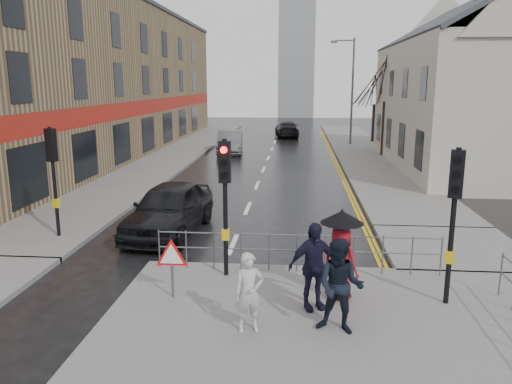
% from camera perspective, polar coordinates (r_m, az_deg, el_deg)
% --- Properties ---
extents(ground, '(120.00, 120.00, 0.00)m').
position_cam_1_polar(ground, '(12.54, -4.46, -10.30)').
color(ground, black).
rests_on(ground, ground).
extents(near_pavement, '(10.00, 9.00, 0.14)m').
position_cam_1_polar(near_pavement, '(9.29, 11.36, -18.68)').
color(near_pavement, '#605E5B').
rests_on(near_pavement, ground).
extents(left_pavement, '(4.00, 44.00, 0.14)m').
position_cam_1_polar(left_pavement, '(35.74, -8.87, 4.58)').
color(left_pavement, '#605E5B').
rests_on(left_pavement, ground).
extents(right_pavement, '(4.00, 40.00, 0.14)m').
position_cam_1_polar(right_pavement, '(37.00, 11.94, 4.72)').
color(right_pavement, '#605E5B').
rests_on(right_pavement, ground).
extents(pavement_bridge_right, '(4.00, 4.20, 0.14)m').
position_cam_1_polar(pavement_bridge_right, '(15.85, 21.48, -5.98)').
color(pavement_bridge_right, '#605E5B').
rests_on(pavement_bridge_right, ground).
extents(building_left_terrace, '(8.00, 42.00, 10.00)m').
position_cam_1_polar(building_left_terrace, '(36.20, -18.21, 12.05)').
color(building_left_terrace, '#8A724F').
rests_on(building_left_terrace, ground).
extents(building_right_cream, '(9.00, 16.40, 10.10)m').
position_cam_1_polar(building_right_cream, '(31.09, 24.23, 11.23)').
color(building_right_cream, '#B3AB9C').
rests_on(building_right_cream, ground).
extents(church_tower, '(5.00, 5.00, 18.00)m').
position_cam_1_polar(church_tower, '(73.53, 4.67, 15.59)').
color(church_tower, gray).
rests_on(church_tower, ground).
extents(traffic_signal_near_left, '(0.28, 0.27, 3.40)m').
position_cam_1_polar(traffic_signal_near_left, '(11.97, -3.56, 0.94)').
color(traffic_signal_near_left, black).
rests_on(traffic_signal_near_left, near_pavement).
extents(traffic_signal_near_right, '(0.34, 0.33, 3.40)m').
position_cam_1_polar(traffic_signal_near_right, '(11.16, 21.75, -0.77)').
color(traffic_signal_near_right, black).
rests_on(traffic_signal_near_right, near_pavement).
extents(traffic_signal_far_left, '(0.34, 0.33, 3.40)m').
position_cam_1_polar(traffic_signal_far_left, '(16.39, -22.21, 3.15)').
color(traffic_signal_far_left, black).
rests_on(traffic_signal_far_left, left_pavement).
extents(guard_railing_front, '(7.14, 0.04, 1.00)m').
position_cam_1_polar(guard_railing_front, '(12.65, 4.71, -5.95)').
color(guard_railing_front, '#595B5E').
rests_on(guard_railing_front, near_pavement).
extents(warning_sign, '(0.80, 0.07, 1.35)m').
position_cam_1_polar(warning_sign, '(11.22, -9.62, -7.52)').
color(warning_sign, '#595B5E').
rests_on(warning_sign, near_pavement).
extents(street_lamp, '(1.83, 0.25, 8.00)m').
position_cam_1_polar(street_lamp, '(39.60, 10.71, 11.99)').
color(street_lamp, '#595B5E').
rests_on(street_lamp, right_pavement).
extents(tree_near, '(2.40, 2.40, 6.58)m').
position_cam_1_polar(tree_near, '(33.87, 14.66, 12.51)').
color(tree_near, black).
rests_on(tree_near, right_pavement).
extents(tree_far, '(2.40, 2.40, 5.64)m').
position_cam_1_polar(tree_far, '(41.85, 13.45, 11.49)').
color(tree_far, black).
rests_on(tree_far, right_pavement).
extents(pedestrian_a, '(0.65, 0.51, 1.56)m').
position_cam_1_polar(pedestrian_a, '(9.68, -0.81, -11.42)').
color(pedestrian_a, '#B1B2AD').
rests_on(pedestrian_a, near_pavement).
extents(pedestrian_b, '(1.05, 0.91, 1.85)m').
position_cam_1_polar(pedestrian_b, '(9.71, 9.61, -10.58)').
color(pedestrian_b, black).
rests_on(pedestrian_b, near_pavement).
extents(pedestrian_with_umbrella, '(0.97, 0.96, 2.01)m').
position_cam_1_polar(pedestrian_with_umbrella, '(11.10, 9.66, -6.61)').
color(pedestrian_with_umbrella, maroon).
rests_on(pedestrian_with_umbrella, near_pavement).
extents(pedestrian_d, '(1.19, 0.85, 1.88)m').
position_cam_1_polar(pedestrian_d, '(10.58, 6.54, -8.43)').
color(pedestrian_d, black).
rests_on(pedestrian_d, near_pavement).
extents(car_parked, '(2.41, 5.04, 1.66)m').
position_cam_1_polar(car_parked, '(16.45, -9.86, -1.87)').
color(car_parked, black).
rests_on(car_parked, ground).
extents(car_mid, '(2.07, 4.86, 1.56)m').
position_cam_1_polar(car_mid, '(34.92, -2.99, 5.70)').
color(car_mid, '#515456').
rests_on(car_mid, ground).
extents(car_far, '(2.43, 4.98, 1.40)m').
position_cam_1_polar(car_far, '(45.73, 3.54, 7.17)').
color(car_far, black).
rests_on(car_far, ground).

